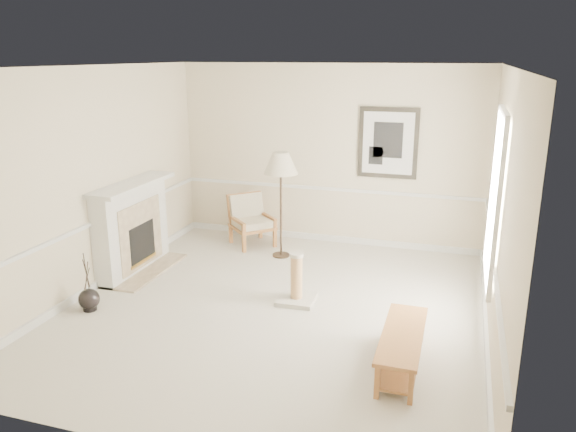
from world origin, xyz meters
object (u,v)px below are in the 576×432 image
at_px(bench, 402,344).
at_px(scratching_post, 296,287).
at_px(armchair, 250,218).
at_px(floor_vase, 89,300).
at_px(floor_lamp, 281,166).

bearing_deg(bench, scratching_post, 141.01).
height_order(armchair, scratching_post, armchair).
bearing_deg(scratching_post, floor_vase, -157.01).
bearing_deg(armchair, scratching_post, -100.31).
bearing_deg(bench, floor_lamp, 128.51).
height_order(floor_vase, scratching_post, floor_vase).
bearing_deg(armchair, floor_vase, -153.54).
bearing_deg(bench, armchair, 132.08).
distance_m(floor_vase, scratching_post, 2.56).
bearing_deg(floor_vase, armchair, 71.96).
bearing_deg(floor_lamp, scratching_post, -65.28).
xyz_separation_m(floor_vase, armchair, (0.97, 2.96, 0.30)).
height_order(armchair, bench, armchair).
distance_m(armchair, bench, 4.23).
distance_m(floor_lamp, scratching_post, 2.08).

